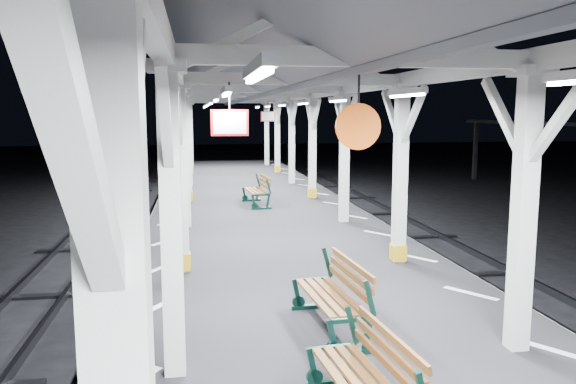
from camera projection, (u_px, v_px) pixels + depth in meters
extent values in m
plane|color=black|center=(317.00, 366.00, 8.49)|extent=(120.00, 120.00, 0.00)
cube|color=black|center=(317.00, 334.00, 8.42)|extent=(6.00, 50.00, 1.00)
cube|color=silver|center=(148.00, 311.00, 7.96)|extent=(1.00, 48.00, 0.01)
cube|color=silver|center=(471.00, 293.00, 8.74)|extent=(1.00, 48.00, 0.01)
cube|color=#2D2D33|center=(3.00, 383.00, 7.77)|extent=(0.08, 60.00, 0.16)
cube|color=silver|center=(128.00, 125.00, 2.32)|extent=(0.10, 0.99, 0.99)
cube|color=silver|center=(70.00, 136.00, 1.25)|extent=(0.10, 0.99, 0.99)
cube|color=silver|center=(171.00, 228.00, 5.86)|extent=(0.22, 0.22, 3.20)
cube|color=silver|center=(167.00, 66.00, 5.62)|extent=(0.40, 0.40, 0.12)
cube|color=silver|center=(170.00, 117.00, 6.23)|extent=(0.10, 0.99, 0.99)
cube|color=silver|center=(165.00, 118.00, 5.16)|extent=(0.10, 0.99, 0.99)
cube|color=silver|center=(181.00, 182.00, 9.76)|extent=(0.22, 0.22, 3.20)
cube|color=silver|center=(178.00, 85.00, 9.53)|extent=(0.40, 0.40, 0.12)
cube|color=#C49812|center=(183.00, 261.00, 9.96)|extent=(0.26, 0.26, 0.30)
cube|color=silver|center=(180.00, 115.00, 10.14)|extent=(0.10, 0.99, 0.99)
cube|color=silver|center=(178.00, 116.00, 9.06)|extent=(0.10, 0.99, 0.99)
cube|color=silver|center=(185.00, 162.00, 13.67)|extent=(0.22, 0.22, 3.20)
cube|color=silver|center=(183.00, 93.00, 13.44)|extent=(0.40, 0.40, 0.12)
cube|color=silver|center=(184.00, 114.00, 14.05)|extent=(0.10, 0.99, 0.99)
cube|color=silver|center=(184.00, 115.00, 12.97)|extent=(0.10, 0.99, 0.99)
cube|color=silver|center=(188.00, 151.00, 17.58)|extent=(0.22, 0.22, 3.20)
cube|color=silver|center=(186.00, 97.00, 17.35)|extent=(0.40, 0.40, 0.12)
cube|color=#C49812|center=(189.00, 196.00, 17.78)|extent=(0.26, 0.26, 0.30)
cube|color=silver|center=(187.00, 114.00, 17.96)|extent=(0.10, 0.99, 0.99)
cube|color=silver|center=(186.00, 114.00, 16.88)|extent=(0.10, 0.99, 0.99)
cube|color=silver|center=(189.00, 144.00, 21.49)|extent=(0.22, 0.22, 3.20)
cube|color=silver|center=(188.00, 100.00, 21.25)|extent=(0.40, 0.40, 0.12)
cube|color=silver|center=(188.00, 114.00, 21.86)|extent=(0.10, 0.99, 0.99)
cube|color=silver|center=(188.00, 114.00, 20.79)|extent=(0.10, 0.99, 0.99)
cube|color=silver|center=(190.00, 139.00, 25.40)|extent=(0.22, 0.22, 3.20)
cube|color=silver|center=(189.00, 102.00, 25.16)|extent=(0.40, 0.40, 0.12)
cube|color=#C49812|center=(191.00, 170.00, 25.60)|extent=(0.26, 0.26, 0.30)
cube|color=silver|center=(190.00, 114.00, 25.77)|extent=(0.10, 0.99, 0.99)
cube|color=silver|center=(189.00, 114.00, 24.70)|extent=(0.10, 0.99, 0.99)
cube|color=silver|center=(191.00, 136.00, 29.31)|extent=(0.22, 0.22, 3.20)
cube|color=silver|center=(190.00, 103.00, 29.07)|extent=(0.40, 0.40, 0.12)
cube|color=silver|center=(190.00, 113.00, 29.68)|extent=(0.10, 0.99, 0.99)
cube|color=silver|center=(190.00, 113.00, 28.61)|extent=(0.10, 0.99, 0.99)
cube|color=silver|center=(523.00, 217.00, 6.49)|extent=(0.22, 0.22, 3.20)
cube|color=silver|center=(532.00, 71.00, 6.26)|extent=(0.40, 0.40, 0.12)
cube|color=silver|center=(503.00, 117.00, 6.87)|extent=(0.10, 0.99, 0.99)
cube|color=silver|center=(560.00, 117.00, 5.79)|extent=(0.10, 0.99, 0.99)
cube|color=silver|center=(400.00, 178.00, 10.40)|extent=(0.22, 0.22, 3.20)
cube|color=silver|center=(403.00, 87.00, 10.17)|extent=(0.40, 0.40, 0.12)
cube|color=#C49812|center=(398.00, 252.00, 10.60)|extent=(0.26, 0.26, 0.30)
cube|color=silver|center=(392.00, 115.00, 10.78)|extent=(0.10, 0.99, 0.99)
cube|color=silver|center=(413.00, 115.00, 9.70)|extent=(0.10, 0.99, 0.99)
cube|color=silver|center=(344.00, 160.00, 14.31)|extent=(0.22, 0.22, 3.20)
cube|color=silver|center=(345.00, 94.00, 14.08)|extent=(0.40, 0.40, 0.12)
cube|color=silver|center=(339.00, 114.00, 14.69)|extent=(0.10, 0.99, 0.99)
cube|color=silver|center=(351.00, 115.00, 13.61)|extent=(0.10, 0.99, 0.99)
cube|color=silver|center=(312.00, 150.00, 18.22)|extent=(0.22, 0.22, 3.20)
cube|color=silver|center=(313.00, 98.00, 17.99)|extent=(0.40, 0.40, 0.12)
cube|color=#C49812|center=(312.00, 193.00, 18.42)|extent=(0.26, 0.26, 0.30)
cube|color=silver|center=(309.00, 114.00, 18.59)|extent=(0.10, 0.99, 0.99)
cube|color=silver|center=(316.00, 114.00, 17.52)|extent=(0.10, 0.99, 0.99)
cube|color=silver|center=(292.00, 143.00, 22.13)|extent=(0.22, 0.22, 3.20)
cube|color=silver|center=(292.00, 101.00, 21.89)|extent=(0.40, 0.40, 0.12)
cube|color=silver|center=(289.00, 114.00, 22.50)|extent=(0.10, 0.99, 0.99)
cube|color=silver|center=(294.00, 114.00, 21.43)|extent=(0.10, 0.99, 0.99)
cube|color=silver|center=(277.00, 138.00, 26.04)|extent=(0.22, 0.22, 3.20)
cube|color=silver|center=(277.00, 102.00, 25.80)|extent=(0.40, 0.40, 0.12)
cube|color=#C49812|center=(277.00, 169.00, 26.24)|extent=(0.26, 0.26, 0.30)
cube|color=silver|center=(276.00, 113.00, 26.41)|extent=(0.10, 0.99, 0.99)
cube|color=silver|center=(279.00, 114.00, 25.34)|extent=(0.10, 0.99, 0.99)
cube|color=silver|center=(267.00, 135.00, 29.94)|extent=(0.22, 0.22, 3.20)
cube|color=silver|center=(266.00, 104.00, 29.71)|extent=(0.40, 0.40, 0.12)
cube|color=silver|center=(265.00, 113.00, 30.32)|extent=(0.10, 0.99, 0.99)
cube|color=silver|center=(268.00, 113.00, 29.24)|extent=(0.10, 0.99, 0.99)
cube|color=silver|center=(174.00, 69.00, 7.56)|extent=(0.18, 48.00, 0.24)
cube|color=silver|center=(452.00, 72.00, 8.20)|extent=(0.18, 48.00, 0.24)
cube|color=silver|center=(359.00, 57.00, 5.92)|extent=(4.20, 0.14, 0.20)
cube|color=silver|center=(294.00, 79.00, 9.83)|extent=(4.20, 0.14, 0.20)
cube|color=silver|center=(266.00, 89.00, 13.74)|extent=(4.20, 0.14, 0.20)
cube|color=silver|center=(251.00, 94.00, 17.65)|extent=(4.20, 0.14, 0.20)
cube|color=silver|center=(241.00, 97.00, 21.56)|extent=(4.20, 0.14, 0.20)
cube|color=silver|center=(234.00, 100.00, 25.47)|extent=(4.20, 0.14, 0.20)
cube|color=silver|center=(229.00, 101.00, 29.37)|extent=(4.20, 0.14, 0.20)
cube|color=silver|center=(319.00, 3.00, 7.75)|extent=(0.16, 48.00, 0.20)
cube|color=#52545A|center=(225.00, 29.00, 7.59)|extent=(2.80, 49.00, 1.45)
cube|color=#52545A|center=(408.00, 33.00, 8.01)|extent=(2.80, 49.00, 1.45)
cube|color=silver|center=(258.00, 68.00, 3.80)|extent=(0.10, 1.35, 0.08)
cube|color=white|center=(258.00, 76.00, 3.81)|extent=(0.05, 1.25, 0.05)
cube|color=silver|center=(226.00, 90.00, 7.71)|extent=(0.10, 1.35, 0.08)
cube|color=white|center=(226.00, 94.00, 7.72)|extent=(0.05, 1.25, 0.05)
cube|color=silver|center=(216.00, 98.00, 11.62)|extent=(0.10, 1.35, 0.08)
cube|color=white|center=(216.00, 100.00, 11.63)|extent=(0.05, 1.25, 0.05)
cube|color=silver|center=(211.00, 102.00, 15.53)|extent=(0.10, 1.35, 0.08)
cube|color=white|center=(211.00, 103.00, 15.53)|extent=(0.05, 1.25, 0.05)
cube|color=silver|center=(208.00, 104.00, 19.43)|extent=(0.10, 1.35, 0.08)
cube|color=white|center=(208.00, 105.00, 19.44)|extent=(0.05, 1.25, 0.05)
cube|color=silver|center=(206.00, 105.00, 23.34)|extent=(0.10, 1.35, 0.08)
cube|color=white|center=(206.00, 106.00, 23.35)|extent=(0.05, 1.25, 0.05)
cube|color=silver|center=(204.00, 106.00, 27.25)|extent=(0.10, 1.35, 0.08)
cube|color=white|center=(204.00, 107.00, 27.26)|extent=(0.05, 1.25, 0.05)
cube|color=silver|center=(406.00, 92.00, 8.13)|extent=(0.10, 1.35, 0.08)
cube|color=white|center=(406.00, 95.00, 8.13)|extent=(0.05, 1.25, 0.05)
cube|color=silver|center=(338.00, 98.00, 12.03)|extent=(0.10, 1.35, 0.08)
cube|color=white|center=(338.00, 101.00, 12.04)|extent=(0.05, 1.25, 0.05)
cube|color=silver|center=(303.00, 102.00, 15.94)|extent=(0.10, 1.35, 0.08)
cube|color=white|center=(303.00, 104.00, 15.95)|extent=(0.05, 1.25, 0.05)
cube|color=silver|center=(282.00, 104.00, 19.85)|extent=(0.10, 1.35, 0.08)
cube|color=white|center=(282.00, 105.00, 19.86)|extent=(0.05, 1.25, 0.05)
cube|color=silver|center=(268.00, 105.00, 23.76)|extent=(0.10, 1.35, 0.08)
cube|color=white|center=(268.00, 106.00, 23.77)|extent=(0.05, 1.25, 0.05)
cube|color=silver|center=(257.00, 106.00, 27.67)|extent=(0.10, 1.35, 0.08)
cube|color=white|center=(257.00, 107.00, 27.67)|extent=(0.05, 1.25, 0.05)
cylinder|color=black|center=(359.00, 89.00, 5.97)|extent=(0.02, 0.02, 0.30)
cylinder|color=#D64F0B|center=(358.00, 127.00, 6.03)|extent=(0.50, 0.04, 0.50)
cylinder|color=black|center=(229.00, 96.00, 7.41)|extent=(0.02, 0.02, 0.36)
cube|color=red|center=(230.00, 123.00, 7.46)|extent=(0.50, 0.03, 0.35)
cube|color=white|center=(230.00, 123.00, 7.46)|extent=(0.44, 0.05, 0.29)
cylinder|color=black|center=(268.00, 106.00, 19.34)|extent=(0.02, 0.02, 0.36)
cube|color=red|center=(268.00, 116.00, 19.39)|extent=(0.50, 0.03, 0.35)
cube|color=white|center=(268.00, 116.00, 19.39)|extent=(0.44, 0.05, 0.29)
cube|color=black|center=(475.00, 150.00, 31.99)|extent=(0.20, 0.20, 3.30)
sphere|color=silver|center=(540.00, 125.00, 25.91)|extent=(0.20, 0.20, 0.20)
sphere|color=silver|center=(477.00, 123.00, 31.77)|extent=(0.20, 0.20, 0.20)
cube|color=black|center=(332.00, 383.00, 5.81)|extent=(0.57, 0.11, 0.06)
cube|color=black|center=(313.00, 368.00, 5.73)|extent=(0.15, 0.06, 0.44)
cube|color=black|center=(350.00, 363.00, 5.83)|extent=(0.14, 0.06, 0.44)
cube|color=black|center=(352.00, 325.00, 5.77)|extent=(0.16, 0.06, 0.42)
cube|color=brown|center=(340.00, 382.00, 4.98)|extent=(0.22, 1.44, 0.03)
cube|color=brown|center=(353.00, 381.00, 5.01)|extent=(0.22, 1.44, 0.03)
cube|color=brown|center=(366.00, 379.00, 5.04)|extent=(0.22, 1.44, 0.03)
cube|color=brown|center=(379.00, 377.00, 5.07)|extent=(0.22, 1.44, 0.03)
cube|color=brown|center=(386.00, 363.00, 5.07)|extent=(0.18, 1.44, 0.09)
cube|color=brown|center=(388.00, 350.00, 5.05)|extent=(0.18, 1.44, 0.09)
cube|color=brown|center=(391.00, 336.00, 5.04)|extent=(0.18, 1.44, 0.09)
cube|color=black|center=(351.00, 353.00, 6.51)|extent=(0.61, 0.11, 0.06)
cube|color=black|center=(333.00, 338.00, 6.43)|extent=(0.16, 0.06, 0.47)
cube|color=black|center=(367.00, 335.00, 6.53)|extent=(0.14, 0.06, 0.47)
cube|color=black|center=(370.00, 298.00, 6.47)|extent=(0.17, 0.06, 0.44)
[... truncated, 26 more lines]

